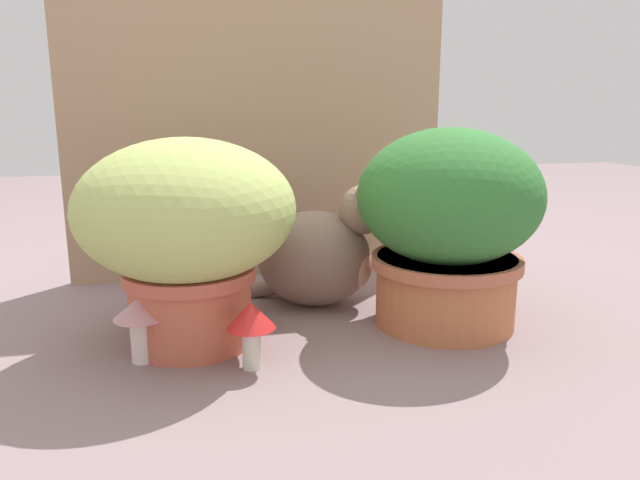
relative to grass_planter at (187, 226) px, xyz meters
The scene contains 7 objects.
ground_plane 0.30m from the grass_planter, ahead, with size 6.00×6.00×0.00m, color gray.
cardboard_backdrop 0.55m from the grass_planter, 67.15° to the left, with size 0.98×0.03×0.90m, color tan.
grass_planter is the anchor object (origin of this frame).
leafy_planter 0.52m from the grass_planter, ahead, with size 0.37×0.37×0.41m.
cat 0.36m from the grass_planter, 29.41° to the left, with size 0.36×0.25×0.32m.
mushroom_ornament_pink 0.18m from the grass_planter, 142.65° to the right, with size 0.09×0.09×0.12m.
mushroom_ornament_red 0.22m from the grass_planter, 54.23° to the right, with size 0.09×0.09×0.12m.
Camera 1 is at (-0.19, -1.11, 0.46)m, focal length 34.09 mm.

